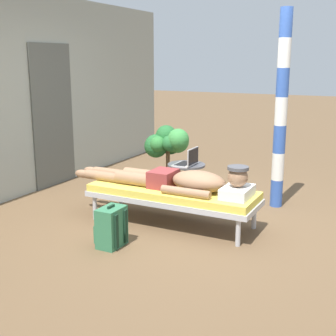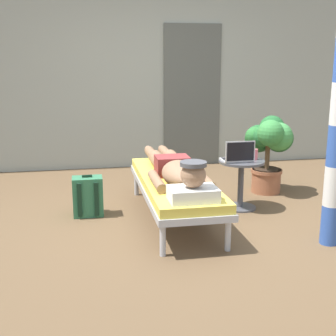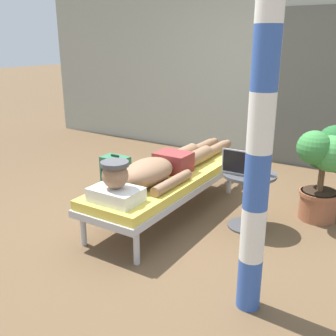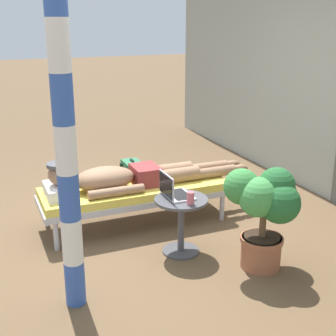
# 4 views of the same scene
# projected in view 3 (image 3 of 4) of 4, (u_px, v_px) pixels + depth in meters

# --- Properties ---
(ground_plane) EXTENTS (40.00, 40.00, 0.00)m
(ground_plane) POSITION_uv_depth(u_px,v_px,m) (180.00, 220.00, 3.75)
(ground_plane) COLOR brown
(house_wall_back) EXTENTS (7.60, 0.20, 2.70)m
(house_wall_back) POSITION_uv_depth(u_px,v_px,m) (261.00, 62.00, 5.36)
(house_wall_back) COLOR #999E93
(house_wall_back) RESTS_ON ground
(house_door_panel) EXTENTS (0.84, 0.03, 2.04)m
(house_door_panel) POSITION_uv_depth(u_px,v_px,m) (311.00, 91.00, 5.00)
(house_door_panel) COLOR #545651
(house_door_panel) RESTS_ON ground
(lounge_chair) EXTENTS (0.65, 1.93, 0.42)m
(lounge_chair) POSITION_uv_depth(u_px,v_px,m) (167.00, 182.00, 3.74)
(lounge_chair) COLOR #B7B7BC
(lounge_chair) RESTS_ON ground
(person_reclining) EXTENTS (0.53, 2.17, 0.33)m
(person_reclining) POSITION_uv_depth(u_px,v_px,m) (162.00, 167.00, 3.62)
(person_reclining) COLOR white
(person_reclining) RESTS_ON lounge_chair
(side_table) EXTENTS (0.48, 0.48, 0.52)m
(side_table) POSITION_uv_depth(u_px,v_px,m) (248.00, 191.00, 3.50)
(side_table) COLOR #4C4C51
(side_table) RESTS_ON ground
(laptop) EXTENTS (0.31, 0.24, 0.23)m
(laptop) POSITION_uv_depth(u_px,v_px,m) (241.00, 167.00, 3.41)
(laptop) COLOR silver
(laptop) RESTS_ON side_table
(drink_glass) EXTENTS (0.06, 0.06, 0.11)m
(drink_glass) POSITION_uv_depth(u_px,v_px,m) (267.00, 169.00, 3.37)
(drink_glass) COLOR #D86672
(drink_glass) RESTS_ON side_table
(backpack) EXTENTS (0.30, 0.26, 0.42)m
(backpack) POSITION_uv_depth(u_px,v_px,m) (116.00, 174.00, 4.42)
(backpack) COLOR #33724C
(backpack) RESTS_ON ground
(potted_plant) EXTENTS (0.57, 0.67, 0.91)m
(potted_plant) POSITION_uv_depth(u_px,v_px,m) (326.00, 160.00, 3.58)
(potted_plant) COLOR #9E5B3D
(potted_plant) RESTS_ON ground
(porch_post) EXTENTS (0.15, 0.15, 2.41)m
(porch_post) POSITION_uv_depth(u_px,v_px,m) (261.00, 123.00, 2.16)
(porch_post) COLOR #3359B2
(porch_post) RESTS_ON ground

